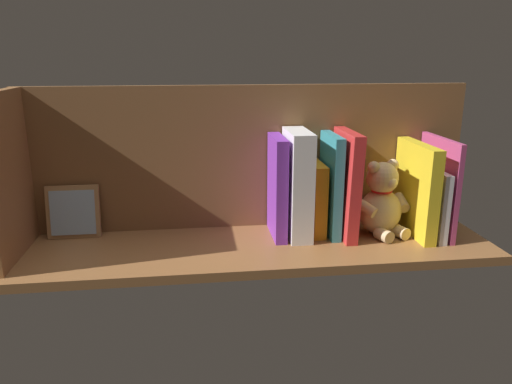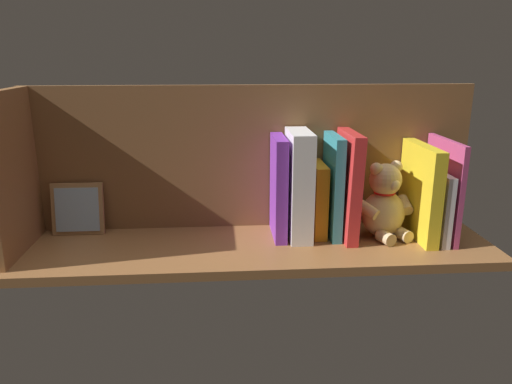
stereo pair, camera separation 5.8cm
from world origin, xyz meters
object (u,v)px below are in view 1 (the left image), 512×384
object	(u,v)px
book_0	(438,198)
dictionary_thick_white	(297,184)
picture_frame_leaning	(73,212)
teddy_bear	(382,202)

from	to	relation	value
book_0	dictionary_thick_white	world-z (taller)	dictionary_thick_white
dictionary_thick_white	picture_frame_leaning	xyz separation A→B (cm)	(56.10, -5.80, -6.87)
book_0	picture_frame_leaning	world-z (taller)	book_0
picture_frame_leaning	book_0	bearing A→B (deg)	177.01
book_0	teddy_bear	bearing A→B (deg)	9.33
book_0	teddy_bear	xyz separation A→B (cm)	(16.74, 2.75, 0.49)
teddy_bear	book_0	bearing A→B (deg)	170.02
book_0	dictionary_thick_white	bearing A→B (deg)	1.30
teddy_bear	dictionary_thick_white	world-z (taller)	dictionary_thick_white
picture_frame_leaning	dictionary_thick_white	bearing A→B (deg)	174.10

